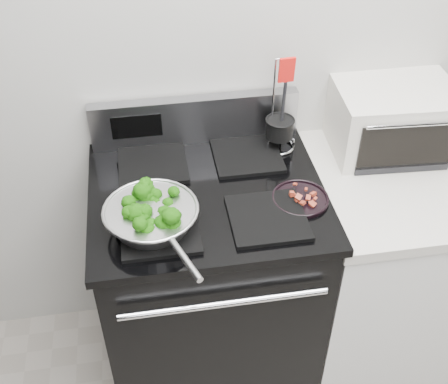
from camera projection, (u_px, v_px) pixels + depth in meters
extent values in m
cube|color=beige|center=(278.00, 30.00, 1.92)|extent=(4.00, 0.02, 2.70)
cube|color=black|center=(209.00, 287.00, 2.20)|extent=(0.76, 0.66, 0.92)
cube|color=black|center=(207.00, 194.00, 1.89)|extent=(0.79, 0.69, 0.03)
cube|color=#99999E|center=(195.00, 120.00, 2.06)|extent=(0.76, 0.05, 0.18)
cube|color=black|center=(160.00, 230.00, 1.73)|extent=(0.24, 0.24, 0.01)
cube|color=black|center=(268.00, 218.00, 1.77)|extent=(0.24, 0.24, 0.01)
cube|color=black|center=(153.00, 164.00, 1.99)|extent=(0.24, 0.24, 0.01)
cube|color=black|center=(247.00, 155.00, 2.03)|extent=(0.24, 0.24, 0.01)
cube|color=white|center=(375.00, 269.00, 2.29)|extent=(0.60, 0.66, 0.88)
cube|color=beige|center=(397.00, 182.00, 2.00)|extent=(0.62, 0.68, 0.04)
torus|color=silver|center=(151.00, 209.00, 1.70)|extent=(0.30, 0.30, 0.01)
cylinder|color=silver|center=(185.00, 259.00, 1.55)|extent=(0.08, 0.17, 0.02)
cylinder|color=black|center=(300.00, 199.00, 1.84)|extent=(0.19, 0.19, 0.01)
cylinder|color=black|center=(280.00, 128.00, 2.02)|extent=(0.10, 0.10, 0.07)
cylinder|color=black|center=(281.00, 108.00, 1.97)|extent=(0.01, 0.01, 0.22)
cube|color=red|center=(284.00, 68.00, 1.87)|extent=(0.06, 0.01, 0.09)
cube|color=beige|center=(392.00, 119.00, 2.05)|extent=(0.45, 0.35, 0.25)
cube|color=black|center=(410.00, 146.00, 1.94)|extent=(0.34, 0.03, 0.17)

